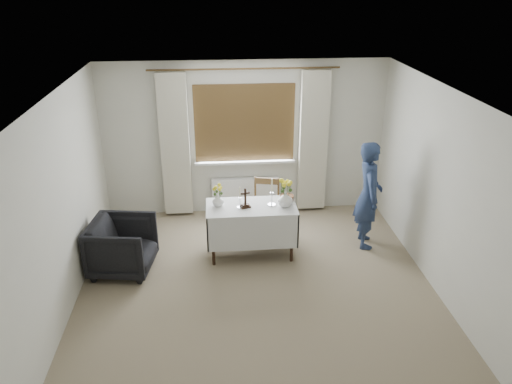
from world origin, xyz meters
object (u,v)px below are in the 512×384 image
altar_table (251,230)px  flower_vase_right (285,199)px  wooden_chair (265,209)px  wooden_cross (245,198)px  person (368,195)px  flower_vase_left (218,200)px  armchair (122,246)px

altar_table → flower_vase_right: bearing=-5.6°
wooden_chair → wooden_cross: 0.80m
person → flower_vase_left: bearing=99.4°
armchair → flower_vase_right: 2.27m
wooden_chair → person: 1.53m
wooden_chair → armchair: size_ratio=1.10×
wooden_chair → flower_vase_right: flower_vase_right is taller
wooden_cross → flower_vase_right: wooden_cross is taller
person → flower_vase_right: (-1.23, -0.20, 0.08)m
altar_table → flower_vase_right: (0.46, -0.05, 0.49)m
altar_table → wooden_cross: 0.53m
wooden_chair → person: bearing=-2.2°
person → flower_vase_left: size_ratio=9.48×
wooden_chair → armchair: wooden_chair is taller
altar_table → flower_vase_right: 0.67m
wooden_cross → flower_vase_right: 0.55m
wooden_cross → flower_vase_left: (-0.37, 0.08, -0.06)m
wooden_chair → armchair: bearing=-146.2°
wooden_chair → altar_table: bearing=-103.3°
flower_vase_right → wooden_cross: bearing=178.9°
flower_vase_left → flower_vase_right: flower_vase_right is taller
flower_vase_left → flower_vase_right: size_ratio=0.78×
armchair → person: person is taller
person → flower_vase_left: (-2.15, -0.11, 0.05)m
person → wooden_cross: size_ratio=5.61×
altar_table → flower_vase_right: flower_vase_right is taller
armchair → wooden_chair: bearing=-60.1°
altar_table → wooden_cross: wooden_cross is taller
person → wooden_chair: bearing=82.0°
armchair → flower_vase_left: flower_vase_left is taller
wooden_cross → flower_vase_right: (0.55, -0.01, -0.03)m
altar_table → wooden_chair: size_ratio=1.39×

